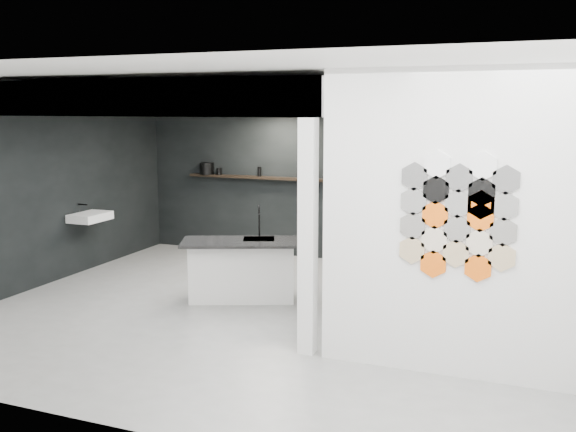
% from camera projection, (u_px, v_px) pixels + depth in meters
% --- Properties ---
extents(floor, '(7.00, 6.00, 0.01)m').
position_uv_depth(floor, '(271.00, 314.00, 7.70)').
color(floor, slate).
extents(partition_panel, '(2.45, 0.15, 2.80)m').
position_uv_depth(partition_panel, '(455.00, 225.00, 5.75)').
color(partition_panel, silver).
rests_on(partition_panel, floor).
extents(bay_clad_back, '(4.40, 0.04, 2.35)m').
position_uv_depth(bay_clad_back, '(269.00, 185.00, 10.70)').
color(bay_clad_back, black).
rests_on(bay_clad_back, floor).
extents(bay_clad_left, '(0.04, 4.00, 2.35)m').
position_uv_depth(bay_clad_left, '(85.00, 193.00, 9.67)').
color(bay_clad_left, black).
rests_on(bay_clad_left, floor).
extents(bulkhead, '(4.40, 4.00, 0.40)m').
position_uv_depth(bulkhead, '(211.00, 100.00, 8.66)').
color(bulkhead, silver).
rests_on(bulkhead, corner_column).
extents(corner_column, '(0.16, 0.16, 2.35)m').
position_uv_depth(corner_column, '(308.00, 239.00, 6.29)').
color(corner_column, silver).
rests_on(corner_column, floor).
extents(fascia_beam, '(4.40, 0.16, 0.40)m').
position_uv_depth(fascia_beam, '(126.00, 98.00, 6.90)').
color(fascia_beam, silver).
rests_on(fascia_beam, corner_column).
extents(wall_basin, '(0.40, 0.60, 0.12)m').
position_uv_depth(wall_basin, '(90.00, 217.00, 9.46)').
color(wall_basin, silver).
rests_on(wall_basin, bay_clad_left).
extents(display_shelf, '(3.00, 0.15, 0.04)m').
position_uv_depth(display_shelf, '(272.00, 178.00, 10.55)').
color(display_shelf, black).
rests_on(display_shelf, bay_clad_back).
extents(kitchen_island, '(1.63, 1.17, 1.20)m').
position_uv_depth(kitchen_island, '(242.00, 269.00, 8.20)').
color(kitchen_island, silver).
rests_on(kitchen_island, floor).
extents(stockpot, '(0.27, 0.27, 0.20)m').
position_uv_depth(stockpot, '(207.00, 168.00, 10.96)').
color(stockpot, black).
rests_on(stockpot, display_shelf).
extents(kettle, '(0.23, 0.23, 0.17)m').
position_uv_depth(kettle, '(331.00, 174.00, 10.16)').
color(kettle, black).
rests_on(kettle, display_shelf).
extents(glass_bowl, '(0.16, 0.16, 0.10)m').
position_uv_depth(glass_bowl, '(351.00, 177.00, 10.05)').
color(glass_bowl, gray).
rests_on(glass_bowl, display_shelf).
extents(glass_vase, '(0.13, 0.13, 0.14)m').
position_uv_depth(glass_vase, '(351.00, 176.00, 10.04)').
color(glass_vase, gray).
rests_on(glass_vase, display_shelf).
extents(bottle_dark, '(0.07, 0.07, 0.16)m').
position_uv_depth(bottle_dark, '(259.00, 171.00, 10.61)').
color(bottle_dark, black).
rests_on(bottle_dark, display_shelf).
extents(utensil_cup, '(0.10, 0.10, 0.11)m').
position_uv_depth(utensil_cup, '(219.00, 171.00, 10.88)').
color(utensil_cup, black).
rests_on(utensil_cup, display_shelf).
extents(hex_tile_cluster, '(1.04, 0.02, 1.16)m').
position_uv_depth(hex_tile_cluster, '(458.00, 216.00, 5.64)').
color(hex_tile_cluster, tan).
rests_on(hex_tile_cluster, partition_panel).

